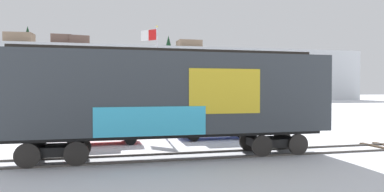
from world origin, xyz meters
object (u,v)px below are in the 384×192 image
Objects in this scene: flagpole at (154,62)px; parked_car_red at (102,128)px; parked_car_blue at (214,123)px; freight_car at (172,95)px.

flagpole is 8.58m from parked_car_red.
parked_car_red is 0.97× the size of parked_car_blue.
parked_car_blue is (2.82, -6.16, -3.99)m from flagpole.
parked_car_red is (-3.50, -6.72, -4.03)m from flagpole.
parked_car_blue is at bearing 5.06° from parked_car_red.
flagpole reaches higher than freight_car.
freight_car is at bearing -92.55° from flagpole.
freight_car is 1.77× the size of flagpole.
freight_car is 3.21× the size of parked_car_red.
flagpole reaches higher than parked_car_blue.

